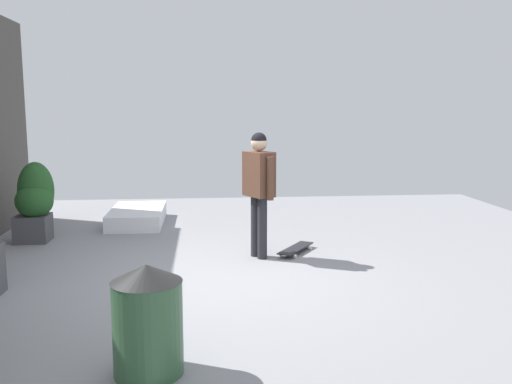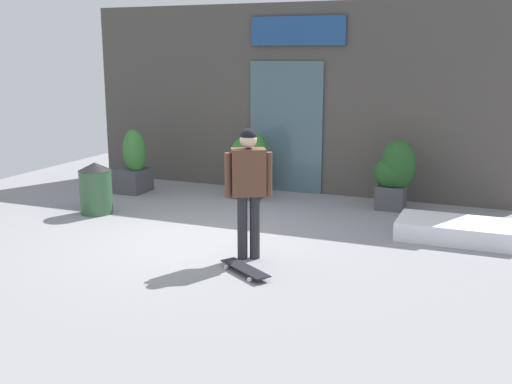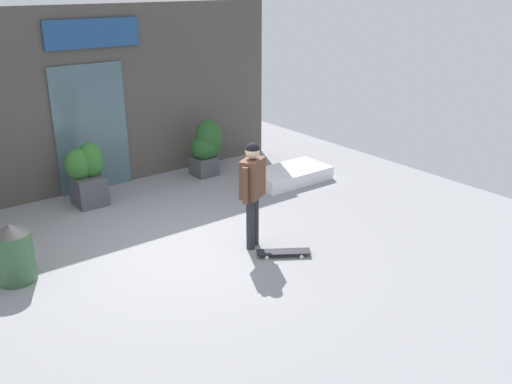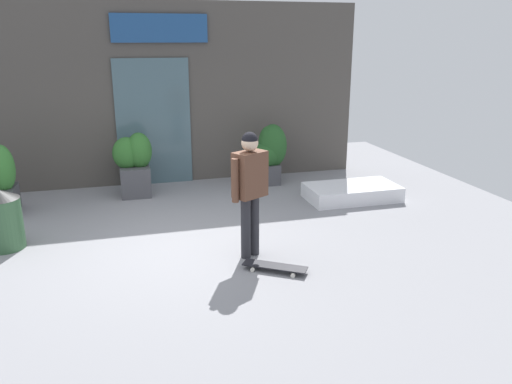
{
  "view_description": "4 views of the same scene",
  "coord_description": "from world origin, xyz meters",
  "views": [
    {
      "loc": [
        -6.4,
        0.04,
        2.0
      ],
      "look_at": [
        0.95,
        -0.65,
        0.89
      ],
      "focal_mm": 38.69,
      "sensor_mm": 36.0,
      "label": 1
    },
    {
      "loc": [
        3.85,
        -7.68,
        2.61
      ],
      "look_at": [
        0.95,
        -0.65,
        0.89
      ],
      "focal_mm": 43.2,
      "sensor_mm": 36.0,
      "label": 2
    },
    {
      "loc": [
        -3.86,
        -6.92,
        3.95
      ],
      "look_at": [
        0.95,
        -0.65,
        0.89
      ],
      "focal_mm": 38.84,
      "sensor_mm": 36.0,
      "label": 3
    },
    {
      "loc": [
        -0.74,
        -6.77,
        2.84
      ],
      "look_at": [
        0.95,
        -0.65,
        0.89
      ],
      "focal_mm": 35.43,
      "sensor_mm": 36.0,
      "label": 4
    }
  ],
  "objects": [
    {
      "name": "ground_plane",
      "position": [
        0.0,
        0.0,
        0.0
      ],
      "size": [
        12.0,
        12.0,
        0.0
      ],
      "primitive_type": "plane",
      "color": "gray"
    },
    {
      "name": "building_facade",
      "position": [
        -0.0,
        3.42,
        1.75
      ],
      "size": [
        8.29,
        0.31,
        3.51
      ],
      "color": "#4C4742",
      "rests_on": "ground_plane"
    },
    {
      "name": "skateboarder",
      "position": [
        0.86,
        -0.68,
        1.04
      ],
      "size": [
        0.54,
        0.43,
        1.7
      ],
      "rotation": [
        0.0,
        0.0,
        -1.06
      ],
      "color": "#28282D",
      "rests_on": "ground_plane"
    },
    {
      "name": "skateboard",
      "position": [
        1.04,
        -1.22,
        0.06
      ],
      "size": [
        0.79,
        0.62,
        0.08
      ],
      "rotation": [
        0.0,
        0.0,
        -0.58
      ],
      "color": "black",
      "rests_on": "ground_plane"
    },
    {
      "name": "planter_box_left",
      "position": [
        2.12,
        2.62,
        0.66
      ],
      "size": [
        0.69,
        0.57,
        1.21
      ],
      "color": "#47474C",
      "rests_on": "ground_plane"
    },
    {
      "name": "planter_box_right",
      "position": [
        -0.5,
        2.58,
        0.61
      ],
      "size": [
        0.71,
        0.59,
        1.17
      ],
      "color": "#47474C",
      "rests_on": "ground_plane"
    },
    {
      "name": "trash_bin",
      "position": [
        -2.38,
        0.49,
        0.43
      ],
      "size": [
        0.54,
        0.54,
        0.86
      ],
      "color": "#335938",
      "rests_on": "ground_plane"
    },
    {
      "name": "snow_ledge",
      "position": [
        3.28,
        1.23,
        0.13
      ],
      "size": [
        1.65,
        0.9,
        0.27
      ],
      "primitive_type": "cube",
      "color": "white",
      "rests_on": "ground_plane"
    }
  ]
}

